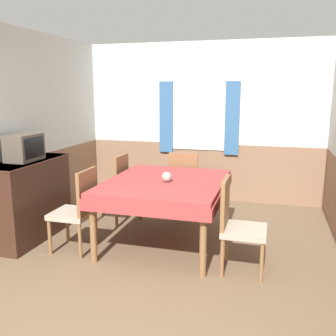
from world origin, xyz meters
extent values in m
cube|color=silver|center=(0.00, 4.05, 1.77)|extent=(4.31, 0.05, 1.65)
cube|color=#89664C|center=(0.00, 4.05, 0.47)|extent=(4.31, 0.05, 0.95)
cube|color=white|center=(-0.07, 4.01, 1.38)|extent=(0.97, 0.01, 1.06)
cube|color=#386699|center=(-0.62, 3.99, 1.38)|extent=(0.23, 0.03, 1.18)
cube|color=#386699|center=(0.49, 3.99, 1.38)|extent=(0.23, 0.03, 1.18)
cube|color=silver|center=(-1.98, 2.01, 1.77)|extent=(0.05, 4.42, 1.65)
cube|color=#89664C|center=(-1.98, 2.01, 0.47)|extent=(0.05, 4.42, 0.95)
cube|color=#9E3838|center=(-0.06, 2.03, 0.75)|extent=(1.35, 1.61, 0.06)
cube|color=#9E3838|center=(-0.06, 2.03, 0.66)|extent=(1.38, 1.64, 0.12)
cylinder|color=brown|center=(-0.66, 1.30, 0.36)|extent=(0.07, 0.07, 0.72)
cylinder|color=brown|center=(0.53, 1.30, 0.36)|extent=(0.07, 0.07, 0.72)
cylinder|color=brown|center=(-0.66, 2.76, 0.36)|extent=(0.07, 0.07, 0.72)
cylinder|color=brown|center=(0.53, 2.76, 0.36)|extent=(0.07, 0.07, 0.72)
cylinder|color=brown|center=(-1.22, 2.34, 0.20)|extent=(0.04, 0.04, 0.41)
cylinder|color=brown|center=(-1.22, 2.72, 0.20)|extent=(0.04, 0.04, 0.41)
cylinder|color=brown|center=(-0.84, 2.34, 0.20)|extent=(0.04, 0.04, 0.41)
cylinder|color=brown|center=(-0.84, 2.72, 0.20)|extent=(0.04, 0.04, 0.41)
cube|color=tan|center=(-1.03, 2.53, 0.44)|extent=(0.44, 0.44, 0.06)
cube|color=brown|center=(-0.83, 2.53, 0.71)|extent=(0.04, 0.42, 0.50)
cylinder|color=brown|center=(-0.25, 3.32, 0.20)|extent=(0.04, 0.04, 0.41)
cylinder|color=brown|center=(0.13, 3.32, 0.20)|extent=(0.04, 0.04, 0.41)
cylinder|color=brown|center=(-0.25, 2.94, 0.20)|extent=(0.04, 0.04, 0.41)
cylinder|color=brown|center=(0.13, 2.94, 0.20)|extent=(0.04, 0.04, 0.41)
cube|color=tan|center=(-0.06, 3.13, 0.44)|extent=(0.44, 0.44, 0.06)
cube|color=brown|center=(-0.06, 2.93, 0.71)|extent=(0.42, 0.04, 0.50)
cylinder|color=brown|center=(1.10, 1.72, 0.20)|extent=(0.04, 0.04, 0.41)
cylinder|color=brown|center=(1.10, 1.34, 0.20)|extent=(0.04, 0.04, 0.41)
cylinder|color=brown|center=(0.72, 1.72, 0.20)|extent=(0.04, 0.04, 0.41)
cylinder|color=brown|center=(0.72, 1.34, 0.20)|extent=(0.04, 0.04, 0.41)
cube|color=tan|center=(0.91, 1.53, 0.44)|extent=(0.44, 0.44, 0.06)
cube|color=brown|center=(0.71, 1.53, 0.71)|extent=(0.04, 0.42, 0.50)
cylinder|color=brown|center=(-1.22, 1.34, 0.20)|extent=(0.04, 0.04, 0.41)
cylinder|color=brown|center=(-1.22, 1.72, 0.20)|extent=(0.04, 0.04, 0.41)
cylinder|color=brown|center=(-0.84, 1.34, 0.20)|extent=(0.04, 0.04, 0.41)
cylinder|color=brown|center=(-0.84, 1.72, 0.20)|extent=(0.04, 0.04, 0.41)
cube|color=tan|center=(-1.03, 1.53, 0.44)|extent=(0.44, 0.44, 0.06)
cube|color=brown|center=(-0.83, 1.53, 0.71)|extent=(0.04, 0.42, 0.50)
cube|color=#3D2319|center=(-1.72, 1.71, 0.50)|extent=(0.44, 1.17, 0.99)
cube|color=#4C2C1F|center=(-1.72, 1.71, 0.98)|extent=(0.46, 1.19, 0.02)
cube|color=#51473D|center=(-1.73, 1.69, 1.15)|extent=(0.28, 0.44, 0.32)
cube|color=black|center=(-1.58, 1.69, 1.16)|extent=(0.01, 0.36, 0.24)
sphere|color=#A39989|center=(-0.02, 1.95, 0.84)|extent=(0.12, 0.12, 0.12)
camera|label=1|loc=(1.14, -2.11, 1.82)|focal=40.00mm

